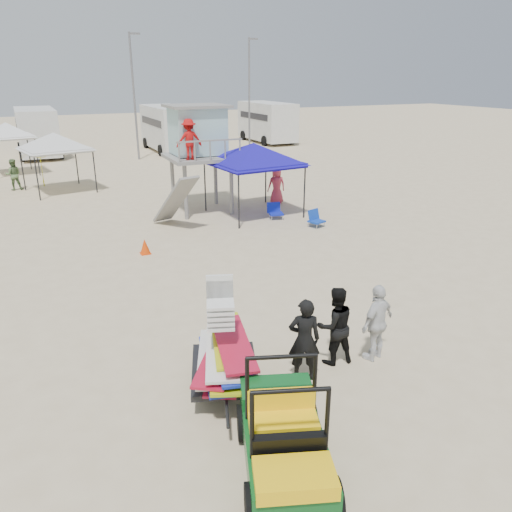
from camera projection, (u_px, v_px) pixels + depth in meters
name	position (u px, v px, depth m)	size (l,w,h in m)	color
ground	(297.00, 367.00, 9.98)	(140.00, 140.00, 0.00)	beige
utility_cart	(284.00, 430.00, 7.02)	(1.83, 2.51, 1.72)	#0C4E1B
surf_trailer	(223.00, 351.00, 9.00)	(1.70, 2.31, 1.99)	black
man_left	(304.00, 340.00, 9.35)	(0.61, 0.40, 1.67)	black
man_mid	(335.00, 326.00, 9.91)	(0.79, 0.62, 1.63)	black
man_right	(377.00, 322.00, 10.03)	(0.96, 0.40, 1.63)	silver
lifeguard_tower	(197.00, 135.00, 20.28)	(2.72, 2.72, 4.25)	gray
canopy_blue	(253.00, 147.00, 19.87)	(3.41, 3.41, 3.33)	black
canopy_white_a	(54.00, 136.00, 23.91)	(3.36, 3.36, 3.27)	black
canopy_white_c	(6.00, 125.00, 28.09)	(2.91, 2.91, 3.34)	black
umbrella_b	(42.00, 168.00, 25.68)	(2.03, 2.07, 1.87)	yellow
cone_near	(145.00, 246.00, 16.17)	(0.34, 0.34, 0.50)	#E13C07
beach_chair_b	(315.00, 218.00, 19.08)	(0.67, 0.73, 0.64)	#0F39AD
beach_chair_c	(275.00, 211.00, 20.12)	(0.66, 0.71, 0.64)	#0F1EAC
rv_mid_left	(37.00, 130.00, 34.88)	(2.65, 6.50, 3.25)	silver
rv_mid_right	(168.00, 126.00, 37.22)	(2.64, 7.00, 3.25)	silver
rv_far_right	(267.00, 120.00, 42.10)	(2.64, 6.60, 3.25)	silver
light_pole_left	(134.00, 98.00, 32.72)	(0.14, 0.14, 8.00)	slate
light_pole_right	(249.00, 95.00, 37.60)	(0.14, 0.14, 8.00)	slate
distant_beachgoers	(32.00, 189.00, 21.42)	(15.44, 8.67, 1.77)	#5B7A49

